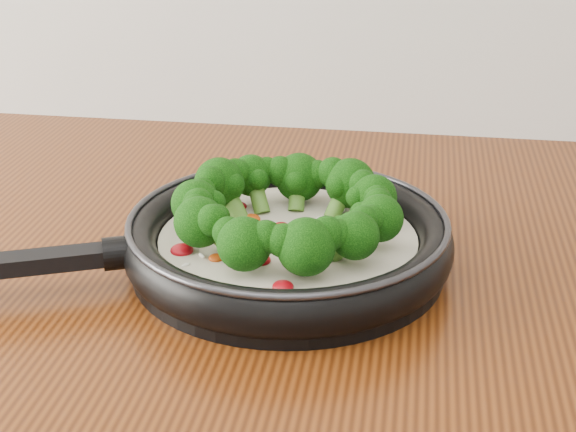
# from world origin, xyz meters

# --- Properties ---
(skillet) EXTENTS (0.48, 0.38, 0.08)m
(skillet) POSITION_xyz_m (-0.06, 1.09, 0.93)
(skillet) COLOR black
(skillet) RESTS_ON counter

